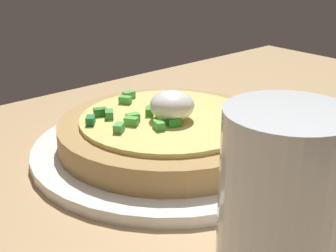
# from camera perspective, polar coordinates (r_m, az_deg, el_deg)

# --- Properties ---
(dining_table) EXTENTS (1.15, 0.73, 0.03)m
(dining_table) POSITION_cam_1_polar(r_m,az_deg,el_deg) (0.39, 2.45, -13.02)
(dining_table) COLOR tan
(dining_table) RESTS_ON ground
(plate) EXTENTS (0.28, 0.28, 0.01)m
(plate) POSITION_cam_1_polar(r_m,az_deg,el_deg) (0.49, -0.00, -2.76)
(plate) COLOR white
(plate) RESTS_ON dining_table
(pizza) EXTENTS (0.22, 0.22, 0.06)m
(pizza) POSITION_cam_1_polar(r_m,az_deg,el_deg) (0.48, -0.01, -0.50)
(pizza) COLOR tan
(pizza) RESTS_ON plate
(cup_near) EXTENTS (0.07, 0.07, 0.13)m
(cup_near) POSITION_cam_1_polar(r_m,az_deg,el_deg) (0.29, 13.31, -11.28)
(cup_near) COLOR silver
(cup_near) RESTS_ON dining_table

